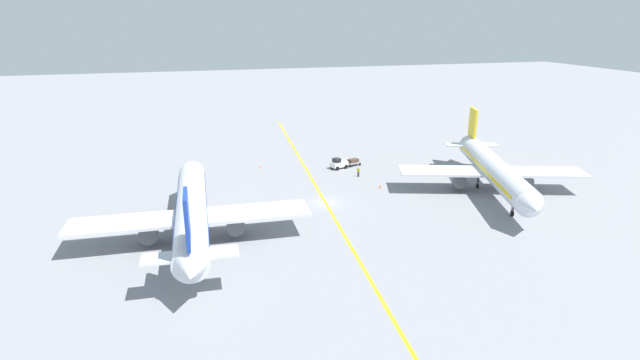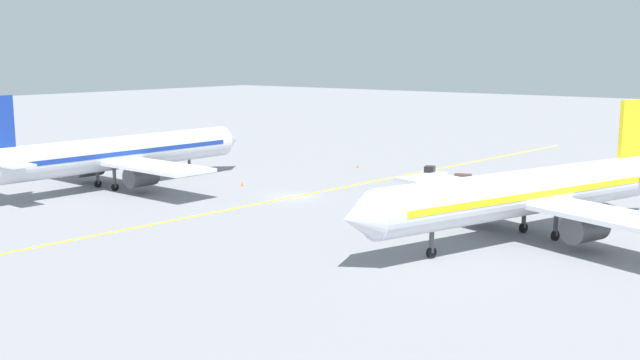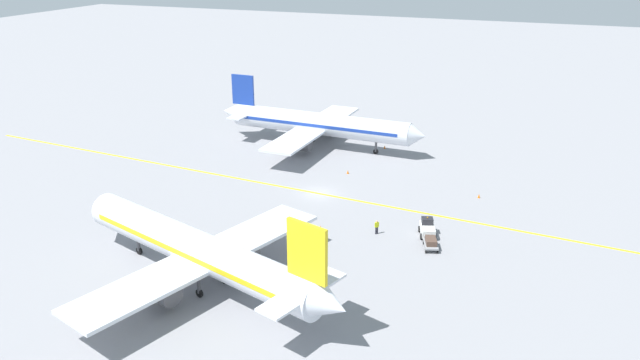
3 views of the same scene
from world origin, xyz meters
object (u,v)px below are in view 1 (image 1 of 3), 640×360
(airplane_at_gate, at_px, (493,169))
(baggage_tug_white, at_px, (339,164))
(traffic_cone_near_nose, at_px, (266,204))
(traffic_cone_by_wingtip, at_px, (380,186))
(airplane_adjacent_stand, at_px, (192,211))
(baggage_cart_trailing, at_px, (353,162))
(traffic_cone_far_edge, at_px, (171,209))
(ground_crew_worker, at_px, (358,172))
(traffic_cone_mid_apron, at_px, (261,167))

(airplane_at_gate, bearing_deg, baggage_tug_white, -44.14)
(traffic_cone_near_nose, distance_m, traffic_cone_by_wingtip, 18.98)
(airplane_adjacent_stand, bearing_deg, traffic_cone_near_nose, -139.65)
(airplane_at_gate, distance_m, baggage_cart_trailing, 25.02)
(traffic_cone_by_wingtip, height_order, traffic_cone_far_edge, same)
(traffic_cone_by_wingtip, bearing_deg, airplane_at_gate, 157.98)
(baggage_cart_trailing, bearing_deg, ground_crew_worker, 77.96)
(ground_crew_worker, bearing_deg, airplane_adjacent_stand, 33.31)
(airplane_adjacent_stand, height_order, traffic_cone_by_wingtip, airplane_adjacent_stand)
(traffic_cone_mid_apron, height_order, traffic_cone_by_wingtip, same)
(airplane_adjacent_stand, distance_m, traffic_cone_by_wingtip, 31.60)
(traffic_cone_mid_apron, bearing_deg, airplane_at_gate, 145.36)
(traffic_cone_mid_apron, bearing_deg, baggage_tug_white, 163.42)
(baggage_tug_white, relative_size, traffic_cone_near_nose, 6.04)
(airplane_at_gate, height_order, airplane_adjacent_stand, same)
(airplane_at_gate, bearing_deg, airplane_adjacent_stand, 6.97)
(baggage_tug_white, distance_m, traffic_cone_by_wingtip, 12.28)
(baggage_tug_white, bearing_deg, traffic_cone_far_edge, 24.46)
(traffic_cone_mid_apron, distance_m, traffic_cone_far_edge, 23.00)
(ground_crew_worker, distance_m, traffic_cone_near_nose, 19.79)
(ground_crew_worker, bearing_deg, traffic_cone_far_edge, 14.03)
(traffic_cone_mid_apron, xyz_separation_m, traffic_cone_far_edge, (15.42, 17.07, 0.00))
(airplane_at_gate, relative_size, traffic_cone_near_nose, 63.09)
(airplane_at_gate, height_order, ground_crew_worker, airplane_at_gate)
(baggage_tug_white, relative_size, ground_crew_worker, 1.98)
(ground_crew_worker, height_order, traffic_cone_far_edge, ground_crew_worker)
(baggage_cart_trailing, height_order, ground_crew_worker, ground_crew_worker)
(baggage_tug_white, relative_size, traffic_cone_mid_apron, 6.04)
(baggage_tug_white, height_order, baggage_cart_trailing, baggage_tug_white)
(traffic_cone_near_nose, bearing_deg, traffic_cone_far_edge, -7.84)
(baggage_tug_white, height_order, traffic_cone_mid_apron, baggage_tug_white)
(baggage_tug_white, bearing_deg, traffic_cone_by_wingtip, 104.49)
(traffic_cone_by_wingtip, xyz_separation_m, traffic_cone_far_edge, (31.85, 1.22, 0.00))
(baggage_cart_trailing, xyz_separation_m, traffic_cone_near_nose, (18.79, 15.97, -0.49))
(traffic_cone_near_nose, bearing_deg, traffic_cone_by_wingtip, -170.81)
(baggage_tug_white, distance_m, ground_crew_worker, 5.74)
(baggage_tug_white, bearing_deg, traffic_cone_near_nose, 43.56)
(traffic_cone_mid_apron, xyz_separation_m, traffic_cone_by_wingtip, (-16.43, 15.85, 0.00))
(baggage_tug_white, xyz_separation_m, traffic_cone_near_nose, (15.67, 14.90, -0.63))
(baggage_tug_white, bearing_deg, airplane_at_gate, 135.86)
(ground_crew_worker, height_order, traffic_cone_by_wingtip, ground_crew_worker)
(baggage_tug_white, bearing_deg, airplane_adjacent_stand, 42.32)
(airplane_at_gate, xyz_separation_m, traffic_cone_far_edge, (47.56, -5.13, -3.43))
(baggage_cart_trailing, bearing_deg, baggage_tug_white, 18.90)
(traffic_cone_near_nose, height_order, traffic_cone_by_wingtip, same)
(traffic_cone_mid_apron, bearing_deg, traffic_cone_by_wingtip, 136.04)
(airplane_at_gate, distance_m, airplane_adjacent_stand, 45.14)
(baggage_tug_white, relative_size, baggage_cart_trailing, 1.14)
(traffic_cone_by_wingtip, bearing_deg, traffic_cone_mid_apron, -43.96)
(baggage_cart_trailing, relative_size, traffic_cone_far_edge, 5.30)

